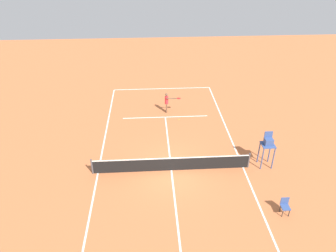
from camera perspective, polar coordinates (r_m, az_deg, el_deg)
ground_plane at (r=20.08m, az=0.60°, el=-7.92°), size 60.00×60.00×0.00m
court_lines at (r=20.08m, az=0.60°, el=-7.91°), size 9.20×24.72×0.01m
tennis_net at (r=19.77m, az=0.61°, el=-6.80°), size 9.80×0.10×1.07m
player_serving at (r=25.93m, az=-0.15°, el=4.48°), size 1.27×0.62×1.72m
tennis_ball at (r=25.29m, az=1.98°, el=1.17°), size 0.07×0.07×0.07m
umpire_chair at (r=20.48m, az=17.45°, el=-3.13°), size 0.80×0.80×2.41m
courtside_chair_near at (r=18.14m, az=20.22°, el=-13.20°), size 0.44×0.46×0.95m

